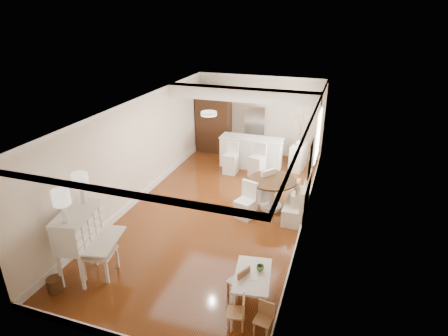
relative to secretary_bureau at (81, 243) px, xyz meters
The scene contains 20 objects.
room 4.13m from the secretary_bureau, 63.72° to the left, with size 9.00×9.04×2.82m.
secretary_bureau is the anchor object (origin of this frame).
gustavian_armchair 0.39m from the secretary_bureau, ahead, with size 0.61×0.61×1.07m, color beige.
wicker_basket 0.87m from the secretary_bureau, 106.73° to the right, with size 0.28×0.28×0.28m, color #523219.
kids_table 3.43m from the secretary_bureau, ahead, with size 0.63×1.05×0.53m, color white.
kids_chair_a 3.34m from the secretary_bureau, ahead, with size 0.30×0.30×0.61m, color #B48151.
kids_chair_b 3.16m from the secretary_bureau, ahead, with size 0.32×0.32×0.67m, color #956543.
kids_chair_c 3.80m from the secretary_bureau, ahead, with size 0.28×0.28×0.58m, color #A8774C.
banquette 5.23m from the secretary_bureau, 45.06° to the left, with size 0.52×1.60×0.98m, color silver.
dining_table 4.83m from the secretary_bureau, 51.10° to the left, with size 1.24×1.24×0.84m, color #422A15.
slip_chair_near 3.99m from the secretary_bureau, 51.40° to the left, with size 0.44×0.46×0.93m, color white.
slip_chair_far 4.93m from the secretary_bureau, 56.66° to the left, with size 0.47×0.49×1.00m, color silver.
breakfast_counter 6.55m from the secretary_bureau, 74.05° to the left, with size 2.05×0.65×1.03m, color white.
bar_stool_left 5.76m from the secretary_bureau, 76.84° to the left, with size 0.41×0.41×1.03m, color white.
bar_stool_right 6.06m from the secretary_bureau, 69.06° to the left, with size 0.42×0.42×1.06m, color silver.
pantry_cabinet 7.39m from the secretary_bureau, 89.22° to the left, with size 1.20×0.60×2.30m, color #381E11.
fridge 7.62m from the secretary_bureau, 74.77° to the left, with size 0.75×0.65×1.80m, color silver.
sideboard 7.42m from the secretary_bureau, 63.47° to the left, with size 0.39×0.88×0.84m, color silver.
pencil_cup 3.52m from the secretary_bureau, ahead, with size 0.14×0.14×0.11m, color #54884F.
branch_vase 7.43m from the secretary_bureau, 63.86° to the left, with size 0.18×0.18×0.19m, color white.
Camera 1 is at (2.91, -8.13, 4.96)m, focal length 30.00 mm.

